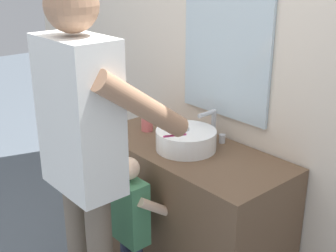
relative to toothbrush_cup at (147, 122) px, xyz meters
The scene contains 7 objects.
back_wall 0.68m from the toothbrush_cup, 42.11° to the left, with size 4.40×0.10×2.70m.
vanity_cabinet 0.59m from the toothbrush_cup, ahead, with size 1.18×0.54×0.82m, color brown.
sink_basin 0.36m from the toothbrush_cup, ahead, with size 0.33×0.33×0.11m.
faucet 0.41m from the toothbrush_cup, 27.77° to the left, with size 0.18×0.14×0.18m.
toothbrush_cup is the anchor object (origin of this frame).
child_toddler 0.64m from the toothbrush_cup, 47.75° to the right, with size 0.27×0.27×0.88m.
adult_parent 0.74m from the toothbrush_cup, 61.25° to the right, with size 0.54×0.57×1.74m.
Camera 1 is at (1.65, -1.27, 1.81)m, focal length 47.91 mm.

